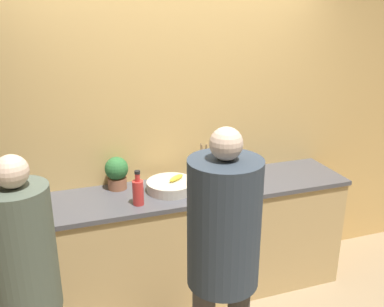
% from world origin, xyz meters
% --- Properties ---
extents(wall_back, '(5.20, 0.06, 2.60)m').
position_xyz_m(wall_back, '(0.00, 0.63, 1.30)').
color(wall_back, '#E0B266').
rests_on(wall_back, ground_plane).
extents(counter, '(2.62, 0.61, 0.95)m').
position_xyz_m(counter, '(0.00, 0.34, 0.47)').
color(counter, tan).
rests_on(counter, ground_plane).
extents(person_left, '(0.32, 0.32, 1.63)m').
position_xyz_m(person_left, '(-1.10, -0.49, 0.95)').
color(person_left, '#38332D').
rests_on(person_left, ground_plane).
extents(person_center, '(0.40, 0.40, 1.71)m').
position_xyz_m(person_center, '(-0.09, -0.66, 1.05)').
color(person_center, '#4C4742').
rests_on(person_center, ground_plane).
extents(fruit_bowl, '(0.36, 0.36, 0.12)m').
position_xyz_m(fruit_bowl, '(-0.10, 0.33, 0.99)').
color(fruit_bowl, beige).
rests_on(fruit_bowl, counter).
extents(utensil_crock, '(0.13, 0.13, 0.31)m').
position_xyz_m(utensil_crock, '(0.19, 0.43, 1.02)').
color(utensil_crock, '#ADA393').
rests_on(utensil_crock, counter).
extents(bottle_clear, '(0.07, 0.07, 0.22)m').
position_xyz_m(bottle_clear, '(0.56, 0.39, 1.03)').
color(bottle_clear, silver).
rests_on(bottle_clear, counter).
extents(bottle_red, '(0.08, 0.08, 0.25)m').
position_xyz_m(bottle_red, '(-0.38, 0.18, 1.05)').
color(bottle_red, red).
rests_on(bottle_red, counter).
extents(bottle_dark, '(0.06, 0.06, 0.26)m').
position_xyz_m(bottle_dark, '(-1.23, 0.45, 1.05)').
color(bottle_dark, '#333338').
rests_on(bottle_dark, counter).
extents(cup_blue, '(0.08, 0.08, 0.09)m').
position_xyz_m(cup_blue, '(0.63, 0.49, 0.99)').
color(cup_blue, '#335184').
rests_on(cup_blue, counter).
extents(potted_plant, '(0.18, 0.18, 0.25)m').
position_xyz_m(potted_plant, '(-0.48, 0.50, 1.08)').
color(potted_plant, '#9E6042').
rests_on(potted_plant, counter).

